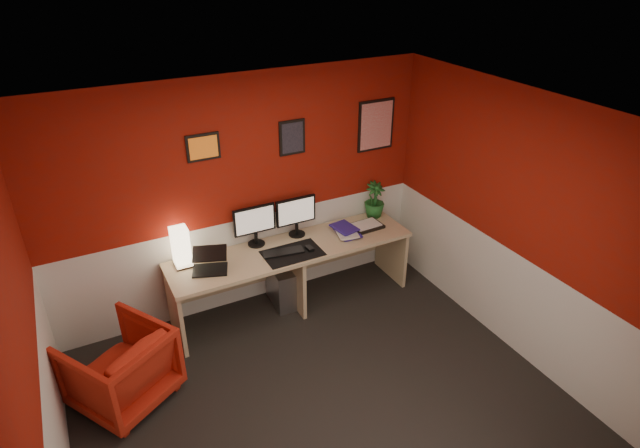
{
  "coord_description": "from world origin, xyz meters",
  "views": [
    {
      "loc": [
        -1.53,
        -2.9,
        3.55
      ],
      "look_at": [
        0.6,
        1.21,
        1.05
      ],
      "focal_mm": 29.51,
      "sensor_mm": 36.0,
      "label": 1
    }
  ],
  "objects": [
    {
      "name": "wainscot_right",
      "position": [
        2.0,
        0.0,
        0.5
      ],
      "size": [
        0.01,
        3.5,
        1.0
      ],
      "primitive_type": "cube",
      "color": "silver",
      "rests_on": "ground"
    },
    {
      "name": "wainscot_back",
      "position": [
        0.0,
        1.75,
        0.5
      ],
      "size": [
        4.0,
        0.01,
        1.0
      ],
      "primitive_type": "cube",
      "color": "silver",
      "rests_on": "ground"
    },
    {
      "name": "keyboard",
      "position": [
        0.25,
        1.34,
        0.74
      ],
      "size": [
        0.44,
        0.2,
        0.02
      ],
      "primitive_type": "cube",
      "rotation": [
        0.0,
        0.0,
        -0.16
      ],
      "color": "black",
      "rests_on": "desk_mat"
    },
    {
      "name": "wall_left",
      "position": [
        -2.0,
        0.0,
        1.25
      ],
      "size": [
        0.01,
        3.5,
        2.5
      ],
      "primitive_type": "cube",
      "color": "#931407",
      "rests_on": "ground"
    },
    {
      "name": "mouse",
      "position": [
        0.52,
        1.28,
        0.75
      ],
      "size": [
        0.07,
        0.1,
        0.03
      ],
      "primitive_type": "cube",
      "rotation": [
        0.0,
        0.0,
        0.05
      ],
      "color": "black",
      "rests_on": "desk_mat"
    },
    {
      "name": "laptop",
      "position": [
        -0.51,
        1.37,
        0.84
      ],
      "size": [
        0.39,
        0.33,
        0.22
      ],
      "primitive_type": "cube",
      "rotation": [
        0.0,
        0.0,
        -0.35
      ],
      "color": "black",
      "rests_on": "desk"
    },
    {
      "name": "ground",
      "position": [
        0.0,
        0.0,
        0.0
      ],
      "size": [
        4.0,
        3.5,
        0.01
      ],
      "primitive_type": "cube",
      "color": "black",
      "rests_on": "ground"
    },
    {
      "name": "monitor_right",
      "position": [
        0.54,
        1.63,
        1.02
      ],
      "size": [
        0.45,
        0.06,
        0.58
      ],
      "primitive_type": "cube",
      "color": "black",
      "rests_on": "desk"
    },
    {
      "name": "wall_right",
      "position": [
        2.0,
        0.0,
        1.25
      ],
      "size": [
        0.01,
        3.5,
        2.5
      ],
      "primitive_type": "cube",
      "color": "#931407",
      "rests_on": "ground"
    },
    {
      "name": "art_center",
      "position": [
        0.56,
        1.74,
        1.8
      ],
      "size": [
        0.28,
        0.02,
        0.36
      ],
      "primitive_type": "cube",
      "color": "black",
      "rests_on": "wall_back"
    },
    {
      "name": "desk_mat",
      "position": [
        0.33,
        1.3,
        0.73
      ],
      "size": [
        0.6,
        0.38,
        0.01
      ],
      "primitive_type": "cube",
      "color": "black",
      "rests_on": "desk"
    },
    {
      "name": "wall_back",
      "position": [
        0.0,
        1.75,
        1.25
      ],
      "size": [
        4.0,
        0.01,
        2.5
      ],
      "primitive_type": "cube",
      "color": "#931407",
      "rests_on": "ground"
    },
    {
      "name": "art_right",
      "position": [
        1.56,
        1.74,
        1.78
      ],
      "size": [
        0.44,
        0.02,
        0.56
      ],
      "primitive_type": "cube",
      "color": "red",
      "rests_on": "wall_back"
    },
    {
      "name": "zen_tray",
      "position": [
        1.3,
        1.43,
        0.74
      ],
      "size": [
        0.36,
        0.26,
        0.03
      ],
      "primitive_type": "cube",
      "rotation": [
        0.0,
        0.0,
        0.04
      ],
      "color": "black",
      "rests_on": "desk"
    },
    {
      "name": "art_left",
      "position": [
        -0.36,
        1.74,
        1.85
      ],
      "size": [
        0.32,
        0.02,
        0.26
      ],
      "primitive_type": "cube",
      "color": "orange",
      "rests_on": "wall_back"
    },
    {
      "name": "potted_plant",
      "position": [
        1.52,
        1.62,
        0.94
      ],
      "size": [
        0.26,
        0.26,
        0.42
      ],
      "primitive_type": "imported",
      "rotation": [
        0.0,
        0.0,
        0.12
      ],
      "color": "#19591E",
      "rests_on": "desk"
    },
    {
      "name": "desk",
      "position": [
        0.38,
        1.41,
        0.36
      ],
      "size": [
        2.6,
        0.65,
        0.73
      ],
      "primitive_type": "cube",
      "color": "tan",
      "rests_on": "ground"
    },
    {
      "name": "book_top",
      "position": [
        0.91,
        1.41,
        0.79
      ],
      "size": [
        0.25,
        0.32,
        0.03
      ],
      "primitive_type": "imported",
      "rotation": [
        0.0,
        0.0,
        0.14
      ],
      "color": "navy",
      "rests_on": "book_middle"
    },
    {
      "name": "ceiling",
      "position": [
        0.0,
        0.0,
        2.5
      ],
      "size": [
        4.0,
        3.5,
        0.01
      ],
      "primitive_type": "cube",
      "color": "white",
      "rests_on": "ground"
    },
    {
      "name": "armchair",
      "position": [
        -1.5,
        0.86,
        0.35
      ],
      "size": [
        1.04,
        1.05,
        0.7
      ],
      "primitive_type": "imported",
      "rotation": [
        0.0,
        0.0,
        3.7
      ],
      "color": "#AC2616",
      "rests_on": "ground"
    },
    {
      "name": "book_bottom",
      "position": [
        0.92,
        1.39,
        0.74
      ],
      "size": [
        0.25,
        0.32,
        0.03
      ],
      "primitive_type": "imported",
      "rotation": [
        0.0,
        0.0,
        -0.08
      ],
      "color": "navy",
      "rests_on": "desk"
    },
    {
      "name": "shoji_lamp",
      "position": [
        -0.72,
        1.58,
        0.93
      ],
      "size": [
        0.16,
        0.16,
        0.4
      ],
      "primitive_type": "cube",
      "color": "#FFE5B2",
      "rests_on": "desk"
    },
    {
      "name": "monitor_left",
      "position": [
        0.07,
        1.64,
        1.02
      ],
      "size": [
        0.45,
        0.06,
        0.58
      ],
      "primitive_type": "cube",
      "color": "black",
      "rests_on": "desk"
    },
    {
      "name": "pc_tower",
      "position": [
        0.27,
        1.5,
        0.23
      ],
      "size": [
        0.22,
        0.46,
        0.45
      ],
      "primitive_type": "cube",
      "rotation": [
        0.0,
        0.0,
        -0.05
      ],
      "color": "#99999E",
      "rests_on": "ground"
    },
    {
      "name": "book_middle",
      "position": [
        0.9,
        1.39,
        0.77
      ],
      "size": [
        0.28,
        0.33,
        0.02
      ],
      "primitive_type": "imported",
      "rotation": [
        0.0,
        0.0,
        -0.23
      ],
      "color": "silver",
      "rests_on": "book_bottom"
    }
  ]
}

